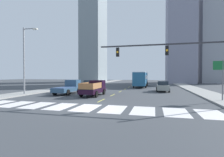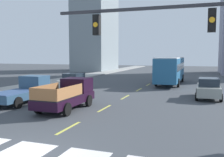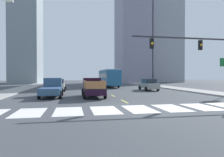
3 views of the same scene
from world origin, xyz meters
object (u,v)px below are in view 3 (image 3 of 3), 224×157
(city_bus, at_px, (109,77))
(sedan_near_left, at_px, (58,85))
(pickup_dark, at_px, (52,88))
(pickup_stakebed, at_px, (93,88))
(sedan_far, at_px, (149,85))
(traffic_signal_gantry, at_px, (213,52))

(city_bus, relative_size, sedan_near_left, 2.45)
(pickup_dark, relative_size, sedan_near_left, 1.18)
(pickup_stakebed, bearing_deg, sedan_far, 39.14)
(pickup_dark, bearing_deg, pickup_stakebed, -13.21)
(city_bus, bearing_deg, traffic_signal_gantry, -76.09)
(pickup_dark, bearing_deg, traffic_signal_gantry, -25.01)
(pickup_dark, bearing_deg, sedan_far, 24.83)
(pickup_stakebed, bearing_deg, sedan_near_left, 115.03)
(pickup_stakebed, height_order, city_bus, city_bus)
(traffic_signal_gantry, bearing_deg, city_bus, 103.22)
(city_bus, relative_size, traffic_signal_gantry, 0.96)
(pickup_stakebed, relative_size, city_bus, 0.48)
(pickup_dark, xyz_separation_m, traffic_signal_gantry, (14.25, -6.24, 3.36))
(pickup_stakebed, relative_size, pickup_dark, 1.00)
(traffic_signal_gantry, bearing_deg, sedan_far, 94.63)
(city_bus, bearing_deg, sedan_near_left, -135.67)
(pickup_stakebed, height_order, sedan_far, pickup_stakebed)
(sedan_far, bearing_deg, pickup_stakebed, -139.80)
(pickup_stakebed, xyz_separation_m, sedan_near_left, (-4.12, 8.77, -0.08))
(pickup_stakebed, distance_m, city_bus, 17.90)
(sedan_near_left, bearing_deg, sedan_far, -5.46)
(pickup_stakebed, distance_m, sedan_far, 11.65)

